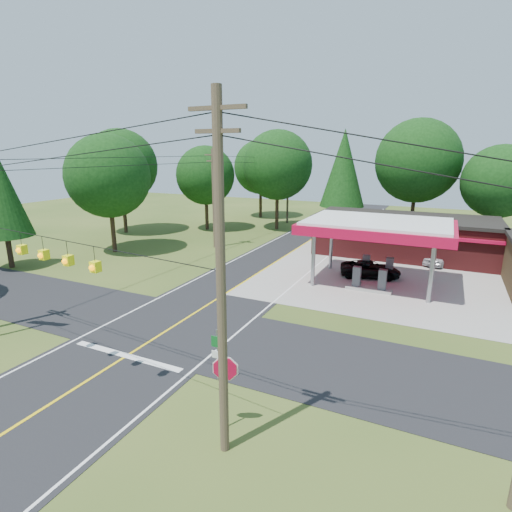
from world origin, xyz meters
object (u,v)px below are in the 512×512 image
at_px(gas_canopy, 377,228).
at_px(suv_car, 370,269).
at_px(octagonal_stop_sign, 225,374).
at_px(sedan_car, 440,256).

bearing_deg(gas_canopy, suv_car, 108.43).
xyz_separation_m(suv_car, octagonal_stop_sign, (-1.50, -20.51, 1.52)).
relative_size(gas_canopy, suv_car, 2.28).
distance_m(suv_car, octagonal_stop_sign, 20.63).
relative_size(gas_canopy, octagonal_stop_sign, 3.70).
xyz_separation_m(gas_canopy, sedan_car, (4.37, 8.00, -3.55)).
bearing_deg(octagonal_stop_sign, sedan_car, 76.72).
xyz_separation_m(gas_canopy, octagonal_stop_sign, (-2.00, -19.01, -2.10)).
height_order(gas_canopy, sedan_car, gas_canopy).
bearing_deg(octagonal_stop_sign, gas_canopy, 84.00).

